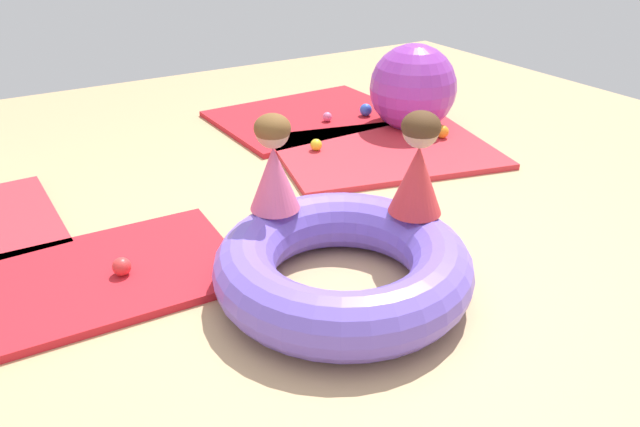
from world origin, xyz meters
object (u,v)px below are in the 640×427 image
object	(u,v)px
child_in_red	(418,165)
play_ball_orange	(442,132)
child_in_pink	(274,164)
play_ball_blue	(366,110)
play_ball_red	(122,267)
inflatable_cushion	(343,266)
exercise_ball_large	(413,88)
play_ball_pink	(327,117)
play_ball_yellow	(316,145)

from	to	relation	value
child_in_red	play_ball_orange	world-z (taller)	child_in_red
child_in_pink	play_ball_orange	xyz separation A→B (m)	(1.80, 0.82, -0.43)
play_ball_blue	play_ball_red	xyz separation A→B (m)	(-2.34, -1.35, -0.01)
inflatable_cushion	child_in_red	distance (m)	0.58
child_in_red	inflatable_cushion	bearing A→B (deg)	-0.88
child_in_pink	exercise_ball_large	world-z (taller)	child_in_pink
play_ball_blue	play_ball_red	world-z (taller)	play_ball_blue
play_ball_blue	exercise_ball_large	bearing A→B (deg)	-63.67
play_ball_pink	play_ball_yellow	xyz separation A→B (m)	(-0.40, -0.49, 0.00)
inflatable_cushion	exercise_ball_large	size ratio (longest dim) A/B	1.77
play_ball_red	play_ball_yellow	xyz separation A→B (m)	(1.60, 0.90, -0.00)
play_ball_pink	child_in_pink	bearing A→B (deg)	-128.89
inflatable_cushion	play_ball_red	size ratio (longest dim) A/B	13.40
child_in_red	play_ball_pink	size ratio (longest dim) A/B	6.74
play_ball_pink	play_ball_red	size ratio (longest dim) A/B	0.84
child_in_pink	play_ball_blue	size ratio (longest dim) A/B	4.74
child_in_red	play_ball_yellow	world-z (taller)	child_in_red
inflatable_cushion	exercise_ball_large	distance (m)	2.33
child_in_red	play_ball_blue	bearing A→B (deg)	-125.90
play_ball_pink	inflatable_cushion	bearing A→B (deg)	-119.96
inflatable_cushion	play_ball_pink	size ratio (longest dim) A/B	15.86
play_ball_red	exercise_ball_large	size ratio (longest dim) A/B	0.13
inflatable_cushion	child_in_red	size ratio (longest dim) A/B	2.35
inflatable_cushion	child_in_red	world-z (taller)	child_in_red
play_ball_blue	play_ball_orange	bearing A→B (deg)	-75.54
exercise_ball_large	play_ball_yellow	bearing A→B (deg)	-174.10
child_in_pink	child_in_red	bearing A→B (deg)	-78.04
play_ball_pink	play_ball_yellow	bearing A→B (deg)	-128.73
child_in_red	play_ball_blue	xyz separation A→B (m)	(1.06, 1.91, -0.44)
play_ball_pink	play_ball_yellow	world-z (taller)	play_ball_yellow
play_ball_blue	child_in_pink	bearing A→B (deg)	-136.45
play_ball_yellow	play_ball_blue	bearing A→B (deg)	31.49
play_ball_blue	play_ball_yellow	size ratio (longest dim) A/B	1.20
play_ball_blue	play_ball_red	size ratio (longest dim) A/B	1.14
play_ball_pink	exercise_ball_large	bearing A→B (deg)	-37.56
play_ball_blue	exercise_ball_large	world-z (taller)	exercise_ball_large
play_ball_orange	exercise_ball_large	xyz separation A→B (m)	(-0.01, 0.36, 0.24)
play_ball_red	play_ball_yellow	bearing A→B (deg)	29.34
play_ball_red	child_in_red	bearing A→B (deg)	-23.63
inflatable_cushion	child_in_pink	world-z (taller)	child_in_pink
play_ball_pink	play_ball_red	xyz separation A→B (m)	(-2.00, -1.39, 0.01)
play_ball_pink	child_in_red	bearing A→B (deg)	-110.10
inflatable_cushion	play_ball_red	bearing A→B (deg)	144.23
play_ball_yellow	child_in_red	bearing A→B (deg)	-102.30
child_in_red	exercise_ball_large	size ratio (longest dim) A/B	0.75
child_in_red	play_ball_red	xyz separation A→B (m)	(-1.28, 0.56, -0.44)
play_ball_yellow	exercise_ball_large	bearing A→B (deg)	5.90
exercise_ball_large	child_in_red	bearing A→B (deg)	-128.47
child_in_pink	play_ball_red	world-z (taller)	child_in_pink
inflatable_cushion	child_in_pink	bearing A→B (deg)	105.58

